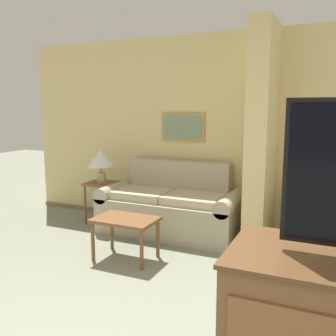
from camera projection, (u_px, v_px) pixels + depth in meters
wall_back at (235, 134)px, 4.93m from camera, size 6.46×0.16×2.60m
wall_partition_pillar at (262, 137)px, 4.33m from camera, size 0.24×0.82×2.60m
couch at (171, 207)px, 4.94m from camera, size 1.83×0.84×0.93m
coffee_table at (125, 224)px, 4.05m from camera, size 0.68×0.45×0.46m
side_table at (102, 190)px, 5.35m from camera, size 0.40×0.40×0.59m
table_lamp at (101, 159)px, 5.27m from camera, size 0.38×0.38×0.47m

